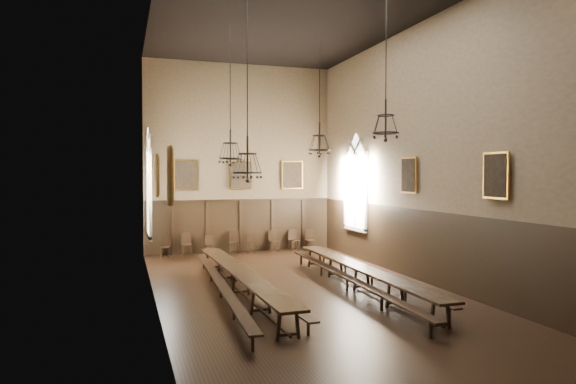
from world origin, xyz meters
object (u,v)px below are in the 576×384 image
chair_3 (234,247)px  chandelier_back_left (230,149)px  chair_6 (294,244)px  table_right (362,278)px  chair_7 (310,244)px  chair_2 (210,249)px  bench_right_outer (372,279)px  chair_0 (166,251)px  table_left (240,283)px  chair_4 (251,247)px  chair_5 (274,245)px  bench_right_inner (347,281)px  chandelier_front_left (248,157)px  chair_1 (187,249)px  chandelier_front_right (386,122)px  bench_left_inner (254,287)px  chandelier_back_right (320,142)px  bench_left_outer (221,288)px

chair_3 → chandelier_back_left: (-1.29, -5.62, 4.31)m
chair_6 → table_right: bearing=-99.1°
chair_7 → chair_2: bearing=178.7°
chair_3 → bench_right_outer: bearing=-60.1°
chair_3 → chair_7: 3.83m
chair_0 → chandelier_back_left: (1.87, -5.58, 4.35)m
table_left → chair_6: (4.52, 8.34, -0.08)m
bench_right_outer → chandelier_back_left: chandelier_back_left is taller
bench_right_outer → chair_7: chair_7 is taller
chair_0 → chair_4: bearing=18.0°
bench_right_outer → chair_2: chair_2 is taller
chair_0 → chair_2: bearing=18.4°
chair_5 → bench_right_inner: bearing=-87.5°
bench_right_outer → chandelier_front_left: (-4.72, -2.12, 3.92)m
chair_1 → chair_4: chair_1 is taller
chair_6 → chandelier_front_right: (-0.77, -10.58, 4.91)m
bench_right_outer → chair_6: (0.09, 8.45, 0.04)m
chair_5 → chair_6: (1.01, -0.04, -0.00)m
table_left → chair_5: bearing=67.3°
table_left → chandelier_back_left: (0.26, 2.74, 4.24)m
bench_left_inner → chandelier_front_left: (-0.71, -2.15, 3.92)m
bench_right_inner → chandelier_back_right: (0.28, 3.16, 4.64)m
chair_4 → chandelier_front_right: (1.39, -10.51, 4.95)m
bench_left_outer → bench_right_outer: (5.06, -0.01, -0.04)m
bench_right_inner → chair_1: chair_1 is taller
chair_0 → bench_right_outer: bearing=-35.8°
chair_4 → chair_3: bearing=-171.4°
chair_1 → chair_6: 5.17m
chair_7 → chair_0: bearing=178.6°
table_left → bench_right_outer: table_left is taller
bench_right_inner → bench_right_outer: size_ratio=1.17×
chair_3 → chair_6: chair_3 is taller
chair_0 → chair_5: (5.12, 0.07, 0.04)m
chandelier_back_right → chandelier_back_left: bearing=179.5°
table_left → chair_0: size_ratio=11.09×
chair_5 → chandelier_back_left: size_ratio=0.21×
chair_2 → chandelier_back_right: chandelier_back_right is taller
chair_4 → chandelier_back_right: bearing=-62.5°
chandelier_back_left → bench_right_outer: bearing=-34.3°
bench_left_outer → bench_left_inner: (1.05, 0.02, -0.04)m
bench_right_inner → chandelier_front_left: 5.63m
bench_right_inner → chandelier_front_left: size_ratio=2.00×
bench_left_inner → bench_right_outer: (4.01, -0.03, -0.00)m
chair_3 → chandelier_front_right: size_ratio=0.24×
chair_3 → chandelier_front_left: 11.42m
bench_right_inner → chair_7: (2.00, 8.79, -0.02)m
bench_right_inner → chair_5: bearing=89.2°
chair_1 → chair_7: bearing=-4.1°
bench_left_inner → chandelier_front_right: 6.35m
chair_4 → chandelier_front_left: size_ratio=0.16×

